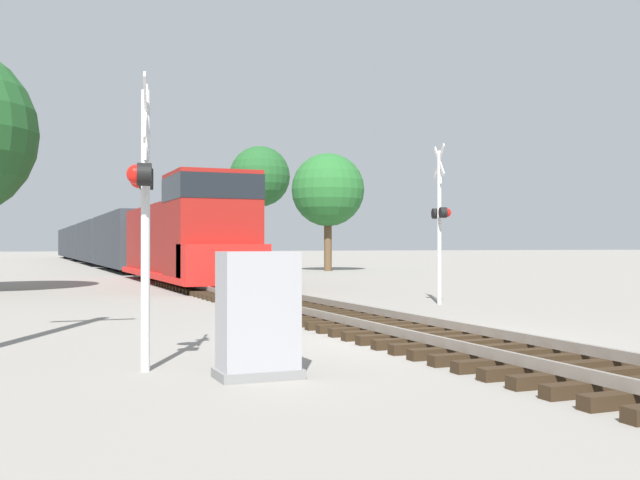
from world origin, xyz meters
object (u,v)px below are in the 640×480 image
(freight_train, at_px, (101,242))
(crossing_signal_near, at_px, (144,194))
(crossing_signal_far, at_px, (440,216))
(relay_cabinet, at_px, (258,316))
(tree_deep_background, at_px, (260,177))
(tree_mid_background, at_px, (328,190))

(freight_train, distance_m, crossing_signal_near, 56.30)
(freight_train, distance_m, crossing_signal_far, 47.99)
(relay_cabinet, relative_size, tree_deep_background, 0.17)
(tree_deep_background, bearing_deg, tree_mid_background, -85.18)
(freight_train, distance_m, relay_cabinet, 57.27)
(crossing_signal_far, height_order, relay_cabinet, crossing_signal_far)
(crossing_signal_far, distance_m, tree_mid_background, 27.84)
(freight_train, relative_size, tree_deep_background, 8.84)
(crossing_signal_near, relative_size, crossing_signal_far, 0.86)
(crossing_signal_near, relative_size, tree_deep_background, 0.41)
(crossing_signal_far, xyz_separation_m, tree_mid_background, (7.65, 26.62, 2.76))
(relay_cabinet, bearing_deg, crossing_signal_far, 48.30)
(freight_train, bearing_deg, crossing_signal_far, -84.55)
(freight_train, xyz_separation_m, relay_cabinet, (-3.78, -57.13, -1.15))
(crossing_signal_near, relative_size, tree_mid_background, 0.51)
(freight_train, xyz_separation_m, crossing_signal_far, (4.56, -47.77, 0.57))
(freight_train, relative_size, relay_cabinet, 52.61)
(freight_train, distance_m, tree_mid_background, 24.65)
(tree_mid_background, relative_size, tree_deep_background, 0.81)
(relay_cabinet, bearing_deg, tree_deep_background, 72.53)
(tree_mid_background, xyz_separation_m, tree_deep_background, (-0.99, 11.68, 1.81))
(freight_train, bearing_deg, relay_cabinet, -93.78)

